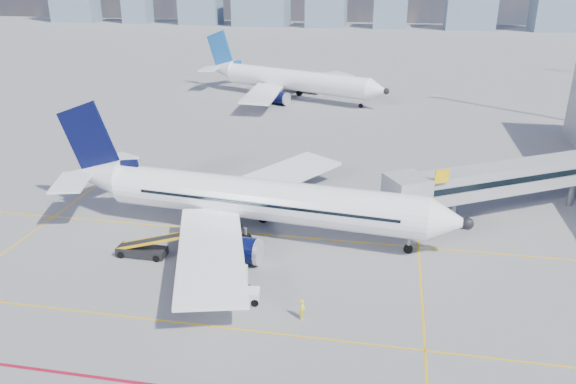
# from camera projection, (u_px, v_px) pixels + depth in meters

# --- Properties ---
(ground) EXTENTS (420.00, 420.00, 0.00)m
(ground) POSITION_uv_depth(u_px,v_px,m) (234.00, 280.00, 42.67)
(ground) COLOR gray
(ground) RESTS_ON ground
(apron_markings) EXTENTS (90.00, 35.12, 0.01)m
(apron_markings) POSITION_uv_depth(u_px,v_px,m) (211.00, 308.00, 39.20)
(apron_markings) COLOR #E5A70C
(apron_markings) RESTS_ON ground
(jet_bridge) EXTENTS (23.55, 15.78, 6.30)m
(jet_bridge) POSITION_uv_depth(u_px,v_px,m) (523.00, 177.00, 52.67)
(jet_bridge) COLOR #94969C
(jet_bridge) RESTS_ON ground
(main_aircraft) EXTENTS (37.40, 32.54, 10.98)m
(main_aircraft) POSITION_uv_depth(u_px,v_px,m) (247.00, 198.00, 49.18)
(main_aircraft) COLOR white
(main_aircraft) RESTS_ON ground
(second_aircraft) EXTENTS (36.06, 30.52, 11.03)m
(second_aircraft) POSITION_uv_depth(u_px,v_px,m) (289.00, 80.00, 100.00)
(second_aircraft) COLOR white
(second_aircraft) RESTS_ON ground
(baggage_tug) EXTENTS (2.31, 1.58, 1.51)m
(baggage_tug) POSITION_uv_depth(u_px,v_px,m) (243.00, 293.00, 39.65)
(baggage_tug) COLOR white
(baggage_tug) RESTS_ON ground
(cargo_dolly) EXTENTS (3.96, 1.87, 2.14)m
(cargo_dolly) POSITION_uv_depth(u_px,v_px,m) (221.00, 280.00, 40.40)
(cargo_dolly) COLOR black
(cargo_dolly) RESTS_ON ground
(belt_loader) EXTENTS (5.82, 1.64, 2.37)m
(belt_loader) POSITION_uv_depth(u_px,v_px,m) (143.00, 249.00, 45.92)
(belt_loader) COLOR black
(belt_loader) RESTS_ON ground
(ramp_worker) EXTENTS (0.37, 0.56, 1.50)m
(ramp_worker) POSITION_uv_depth(u_px,v_px,m) (302.00, 309.00, 37.68)
(ramp_worker) COLOR yellow
(ramp_worker) RESTS_ON ground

